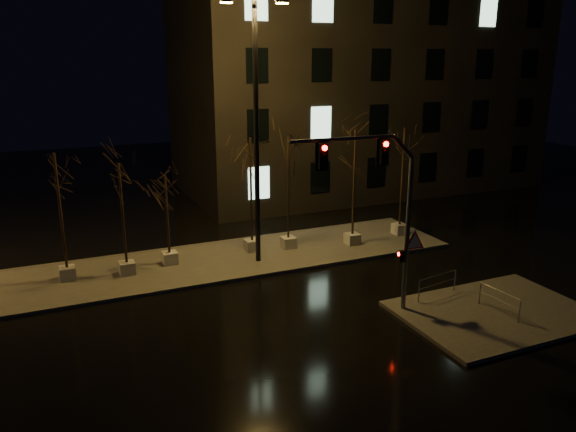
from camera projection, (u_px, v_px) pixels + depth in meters
name	position (u px, v px, depth m)	size (l,w,h in m)	color
ground	(274.00, 313.00, 21.15)	(90.00, 90.00, 0.00)	black
median	(226.00, 260.00, 26.41)	(22.00, 5.00, 0.15)	#43413C
sidewalk_corner	(495.00, 313.00, 20.96)	(7.00, 5.00, 0.15)	#43413C
building	(358.00, 82.00, 40.36)	(25.00, 12.00, 15.00)	black
tree_0	(57.00, 182.00, 22.77)	(1.80, 1.80, 5.57)	#B0ADA4
tree_1	(120.00, 189.00, 23.47)	(1.80, 1.80, 5.04)	#B0ADA4
tree_2	(166.00, 195.00, 24.86)	(1.80, 1.80, 4.24)	#B0ADA4
tree_3	(251.00, 164.00, 26.28)	(1.80, 1.80, 5.67)	#B0ADA4
tree_4	(288.00, 163.00, 26.68)	(1.80, 1.80, 5.64)	#B0ADA4
tree_5	(355.00, 156.00, 27.18)	(1.80, 1.80, 5.92)	#B0ADA4
tree_6	(404.00, 152.00, 28.81)	(1.80, 1.80, 5.82)	#B0ADA4
traffic_signal_mast	(384.00, 199.00, 19.63)	(5.41, 0.34, 6.60)	slate
streetlight_main	(256.00, 116.00, 24.28)	(2.84, 1.15, 11.54)	black
guard_rail_a	(438.00, 282.00, 22.10)	(2.07, 0.39, 0.90)	slate
guard_rail_b	(499.00, 298.00, 20.65)	(0.20, 1.86, 0.89)	slate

